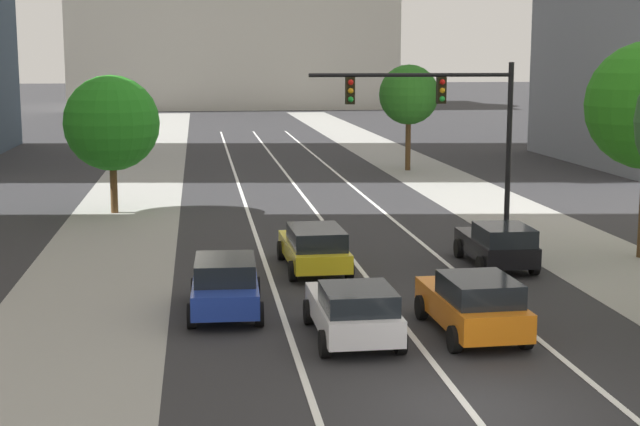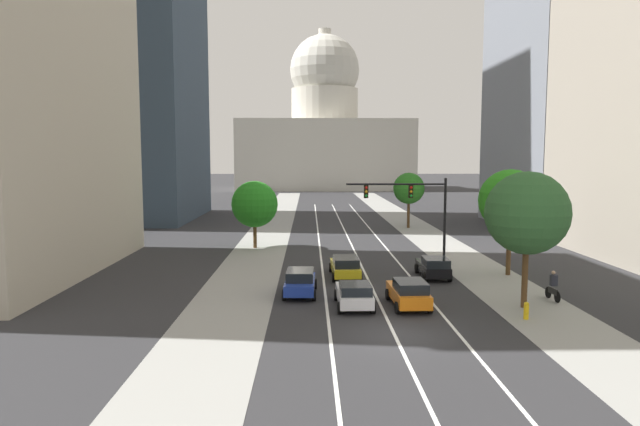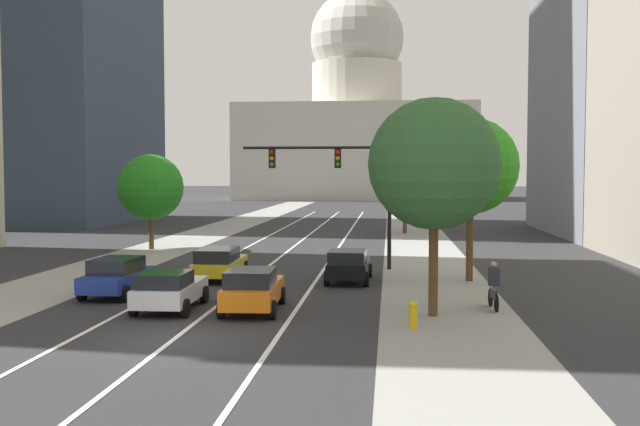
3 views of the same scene
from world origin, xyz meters
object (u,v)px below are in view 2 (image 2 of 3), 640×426
object	(u,v)px
cyclist	(553,286)
street_tree_near_left	(255,204)
car_blue	(300,282)
street_tree_near_right	(409,188)
street_tree_far_right	(510,201)
fire_hydrant	(526,310)
car_yellow	(345,266)
car_white	(354,294)
car_orange	(409,293)
street_tree_mid_right	(527,213)
capitol_building	(325,134)
car_black	(434,267)
traffic_signal_mast	(414,203)

from	to	relation	value
cyclist	street_tree_near_left	distance (m)	26.70
car_blue	street_tree_near_right	bearing A→B (deg)	-19.28
street_tree_near_right	street_tree_far_right	xyz separation A→B (m)	(2.37, -25.69, 0.62)
fire_hydrant	car_yellow	bearing A→B (deg)	130.38
car_yellow	street_tree_near_right	size ratio (longest dim) A/B	0.74
street_tree_far_right	street_tree_near_right	bearing A→B (deg)	95.27
car_white	street_tree_near_left	size ratio (longest dim) A/B	0.67
car_orange	street_tree_mid_right	distance (m)	7.64
fire_hydrant	street_tree_far_right	bearing A→B (deg)	74.87
capitol_building	cyclist	xyz separation A→B (m)	(9.98, -111.39, -13.02)
car_blue	fire_hydrant	bearing A→B (deg)	-112.67
car_white	cyclist	world-z (taller)	cyclist
street_tree_near_left	street_tree_mid_right	bearing A→B (deg)	-50.56
car_black	cyclist	distance (m)	8.14
street_tree_near_right	car_white	bearing A→B (deg)	-104.86
fire_hydrant	cyclist	bearing A→B (deg)	50.93
cyclist	car_blue	bearing A→B (deg)	80.04
car_yellow	car_orange	size ratio (longest dim) A/B	1.10
street_tree_far_right	fire_hydrant	bearing A→B (deg)	-105.13
fire_hydrant	street_tree_near_right	bearing A→B (deg)	89.25
car_yellow	street_tree_near_right	world-z (taller)	street_tree_near_right
cyclist	street_tree_near_left	xyz separation A→B (m)	(-18.79, 18.72, 3.09)
traffic_signal_mast	street_tree_near_left	world-z (taller)	traffic_signal_mast
car_white	fire_hydrant	world-z (taller)	car_white
fire_hydrant	car_black	bearing A→B (deg)	104.83
car_blue	street_tree_near_right	distance (m)	33.41
cyclist	street_tree_near_right	world-z (taller)	street_tree_near_right
street_tree_mid_right	street_tree_near_left	size ratio (longest dim) A/B	1.23
car_orange	car_black	xyz separation A→B (m)	(2.97, 7.21, -0.02)
car_yellow	car_blue	bearing A→B (deg)	146.47
car_black	street_tree_far_right	size ratio (longest dim) A/B	0.56
capitol_building	car_black	size ratio (longest dim) A/B	10.30
fire_hydrant	street_tree_near_right	xyz separation A→B (m)	(0.47, 36.20, 4.08)
car_orange	fire_hydrant	bearing A→B (deg)	-115.66
capitol_building	fire_hydrant	world-z (taller)	capitol_building
car_black	traffic_signal_mast	world-z (taller)	traffic_signal_mast
car_orange	street_tree_near_right	size ratio (longest dim) A/B	0.67
car_black	street_tree_mid_right	xyz separation A→B (m)	(3.29, -7.41, 4.39)
car_white	car_blue	bearing A→B (deg)	45.31
cyclist	traffic_signal_mast	bearing A→B (deg)	26.48
car_blue	street_tree_near_right	size ratio (longest dim) A/B	0.65
car_white	fire_hydrant	bearing A→B (deg)	-106.43
car_black	cyclist	size ratio (longest dim) A/B	2.41
street_tree_near_left	street_tree_far_right	size ratio (longest dim) A/B	0.82
car_yellow	car_orange	world-z (taller)	car_orange
capitol_building	cyclist	distance (m)	112.59
street_tree_mid_right	car_white	bearing A→B (deg)	179.11
car_white	street_tree_near_left	xyz separation A→B (m)	(-7.32, 20.00, 3.19)
car_yellow	fire_hydrant	world-z (taller)	car_yellow
car_white	traffic_signal_mast	size ratio (longest dim) A/B	0.54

